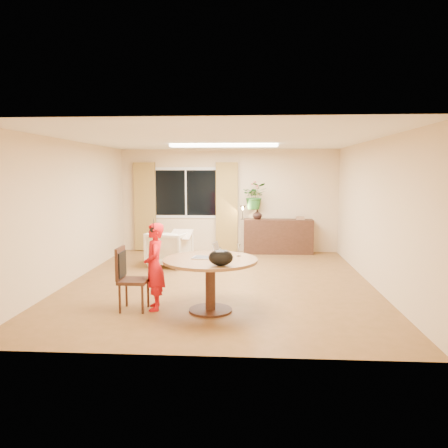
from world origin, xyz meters
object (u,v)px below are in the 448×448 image
dining_chair (134,279)px  child (154,266)px  armchair (170,248)px  dining_table (210,270)px  sideboard (278,236)px

dining_chair → child: (0.29, 0.07, 0.17)m
armchair → child: bearing=109.8°
armchair → dining_table: bearing=124.3°
armchair → sideboard: size_ratio=0.49×
dining_table → child: 0.83m
sideboard → child: bearing=-114.3°
dining_table → dining_chair: bearing=-179.2°
dining_table → armchair: size_ratio=1.63×
dining_table → armchair: dining_table is taller
child → sideboard: (2.09, 4.63, -0.22)m
dining_chair → armchair: dining_chair is taller
armchair → sideboard: bearing=-133.2°
child → sideboard: size_ratio=0.75×
armchair → sideboard: sideboard is taller
dining_table → dining_chair: size_ratio=1.46×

